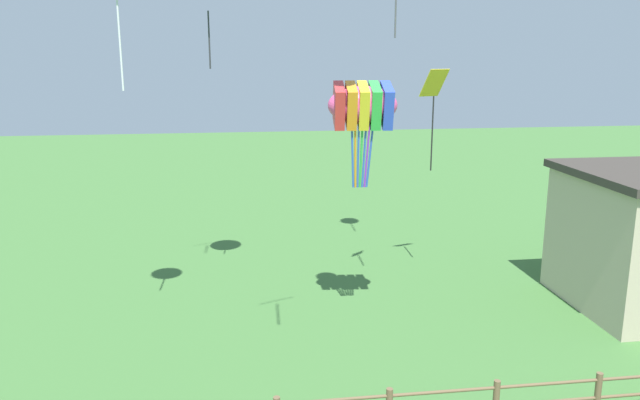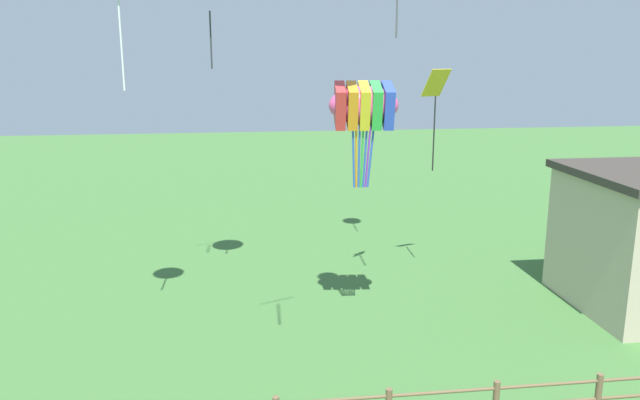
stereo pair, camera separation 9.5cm
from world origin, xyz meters
The scene contains 2 objects.
kite_rainbow_parafoil centered at (1.66, 13.25, 6.32)m, with size 2.01×1.45×2.90m.
kite_yellow_diamond centered at (4.85, 16.92, 6.29)m, with size 0.94×0.84×3.42m.
Camera 2 is at (-1.75, -3.42, 7.68)m, focal length 35.00 mm.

